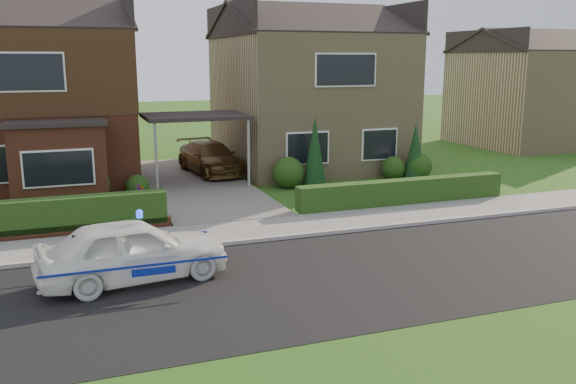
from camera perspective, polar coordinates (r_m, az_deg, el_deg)
name	(u,v)px	position (r m, az deg, el deg)	size (l,w,h in m)	color
ground	(298,280)	(13.72, 0.93, -8.25)	(120.00, 120.00, 0.00)	#1D4E14
road	(298,280)	(13.72, 0.93, -8.25)	(60.00, 6.00, 0.02)	black
kerb	(257,240)	(16.43, -2.88, -4.52)	(60.00, 0.16, 0.12)	#9E9993
sidewalk	(246,230)	(17.40, -3.91, -3.60)	(60.00, 2.00, 0.10)	slate
driveway	(197,184)	(23.92, -8.52, 0.73)	(3.80, 12.00, 0.12)	#666059
house_left	(31,86)	(25.93, -22.92, 9.16)	(7.50, 9.53, 7.25)	brown
house_right	(307,85)	(28.01, 1.83, 9.98)	(7.50, 8.06, 7.25)	tan
carport_link	(195,117)	(23.50, -8.70, 6.92)	(3.80, 3.00, 2.77)	black
dwarf_wall	(28,234)	(17.94, -23.17, -3.68)	(7.70, 0.25, 0.36)	brown
hedge_left	(29,239)	(18.13, -23.10, -4.10)	(7.50, 0.55, 0.90)	#193511
hedge_right	(402,206)	(20.78, 10.64, -1.28)	(7.50, 0.55, 0.80)	#193511
shrub_left_mid	(90,184)	(21.70, -18.05, 0.68)	(1.32, 1.32, 1.32)	#193511
shrub_left_near	(137,186)	(22.14, -13.91, 0.52)	(0.84, 0.84, 0.84)	#193511
shrub_right_near	(288,172)	(23.15, 0.02, 1.84)	(1.20, 1.20, 1.20)	#193511
shrub_right_mid	(393,168)	(25.18, 9.83, 2.24)	(0.96, 0.96, 0.96)	#193511
shrub_right_far	(419,166)	(25.43, 12.13, 2.38)	(1.08, 1.08, 1.08)	#193511
conifer_a	(315,154)	(23.21, 2.52, 3.61)	(0.90, 0.90, 2.60)	black
conifer_b	(415,153)	(25.24, 11.80, 3.61)	(0.90, 0.90, 2.20)	black
neighbour_right	(527,99)	(37.33, 21.49, 8.10)	(6.50, 7.00, 5.20)	tan
police_car	(133,251)	(13.87, -14.30, -5.34)	(3.79, 4.31, 1.57)	white
driveway_car	(211,158)	(25.81, -7.25, 3.21)	(1.81, 4.44, 1.29)	brown
potted_plant_b	(16,219)	(18.95, -24.09, -2.31)	(0.42, 0.34, 0.76)	gray
potted_plant_c	(141,197)	(20.33, -13.60, -0.50)	(0.47, 0.47, 0.84)	gray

